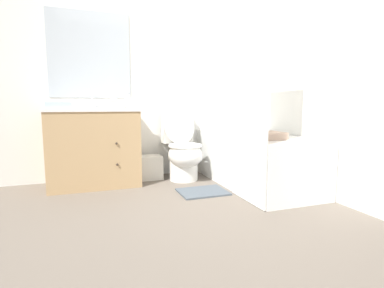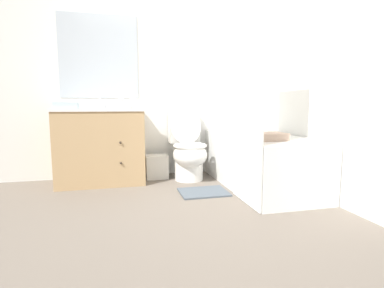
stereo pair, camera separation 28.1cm
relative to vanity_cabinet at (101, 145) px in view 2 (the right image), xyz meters
name	(u,v)px [view 2 (the right image)]	position (x,y,z in m)	size (l,w,h in m)	color
ground_plane	(205,228)	(0.76, -1.46, -0.42)	(14.00, 14.00, 0.00)	#6B6056
wall_back	(164,72)	(0.75, 0.29, 0.83)	(8.00, 0.06, 2.50)	silver
wall_right	(299,66)	(2.01, -0.60, 0.83)	(0.05, 2.73, 2.50)	silver
vanity_cabinet	(101,145)	(0.00, 0.00, 0.00)	(0.93, 0.56, 0.82)	tan
sink_faucet	(100,105)	(0.00, 0.18, 0.44)	(0.14, 0.12, 0.12)	silver
toilet	(188,150)	(0.96, -0.07, -0.08)	(0.38, 0.62, 0.82)	white
bathtub	(259,160)	(1.62, -0.53, -0.15)	(0.71, 1.59, 0.54)	white
shower_curtain	(249,88)	(1.26, -1.04, 0.58)	(0.01, 0.56, 1.98)	white
wastebasket	(157,167)	(0.62, 0.07, -0.28)	(0.26, 0.22, 0.27)	silver
tissue_box	(121,104)	(0.23, -0.01, 0.45)	(0.13, 0.14, 0.11)	beige
soap_dispenser	(133,101)	(0.36, 0.00, 0.48)	(0.06, 0.06, 0.18)	white
hand_towel_folded	(66,105)	(-0.31, -0.16, 0.43)	(0.23, 0.15, 0.06)	silver
bath_towel_folded	(267,136)	(1.49, -0.96, 0.16)	(0.31, 0.26, 0.07)	tan
bath_mat	(203,192)	(0.98, -0.65, -0.41)	(0.46, 0.37, 0.02)	#4C5660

